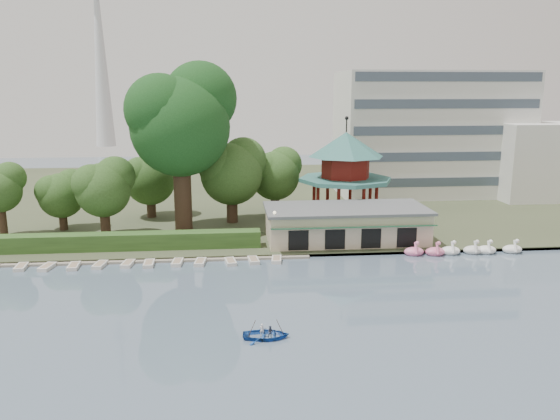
{
  "coord_description": "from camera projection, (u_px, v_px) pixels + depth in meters",
  "views": [
    {
      "loc": [
        -3.32,
        -38.26,
        17.47
      ],
      "look_at": [
        2.0,
        18.0,
        5.0
      ],
      "focal_mm": 35.0,
      "sensor_mm": 36.0,
      "label": 1
    }
  ],
  "objects": [
    {
      "name": "embankment",
      "position": [
        262.0,
        256.0,
        58.05
      ],
      "size": [
        220.0,
        0.6,
        0.3
      ],
      "primitive_type": "cube",
      "color": "gray",
      "rests_on": "ground"
    },
    {
      "name": "big_tree",
      "position": [
        181.0,
        118.0,
        64.79
      ],
      "size": [
        13.07,
        12.18,
        20.53
      ],
      "color": "#3A281C",
      "rests_on": "shore"
    },
    {
      "name": "lamp_post",
      "position": [
        275.0,
        223.0,
        59.15
      ],
      "size": [
        0.36,
        0.36,
        4.28
      ],
      "color": "black",
      "rests_on": "shore"
    },
    {
      "name": "ground_plane",
      "position": [
        276.0,
        326.0,
        41.26
      ],
      "size": [
        220.0,
        220.0,
        0.0
      ],
      "primitive_type": "plane",
      "color": "slate",
      "rests_on": "ground"
    },
    {
      "name": "dock",
      "position": [
        147.0,
        260.0,
        56.86
      ],
      "size": [
        34.0,
        1.6,
        0.24
      ],
      "primitive_type": "cube",
      "color": "gray",
      "rests_on": "ground"
    },
    {
      "name": "office_building",
      "position": [
        447.0,
        138.0,
        89.81
      ],
      "size": [
        38.0,
        18.0,
        20.0
      ],
      "color": "silver",
      "rests_on": "shore"
    },
    {
      "name": "pavilion",
      "position": [
        345.0,
        167.0,
        71.86
      ],
      "size": [
        12.4,
        12.4,
        13.5
      ],
      "color": "beige",
      "rests_on": "shore"
    },
    {
      "name": "small_trees",
      "position": [
        175.0,
        177.0,
        70.14
      ],
      "size": [
        39.52,
        16.75,
        11.06
      ],
      "color": "#3A281C",
      "rests_on": "shore"
    },
    {
      "name": "broadcast_tower",
      "position": [
        99.0,
        34.0,
        166.18
      ],
      "size": [
        8.0,
        8.0,
        96.0
      ],
      "color": "silver",
      "rests_on": "ground"
    },
    {
      "name": "shore",
      "position": [
        249.0,
        195.0,
        91.77
      ],
      "size": [
        220.0,
        70.0,
        0.4
      ],
      "primitive_type": "cube",
      "color": "#424930",
      "rests_on": "ground"
    },
    {
      "name": "swan_boats",
      "position": [
        462.0,
        250.0,
        59.33
      ],
      "size": [
        13.21,
        2.05,
        1.92
      ],
      "color": "pink",
      "rests_on": "ground"
    },
    {
      "name": "hedge",
      "position": [
        123.0,
        241.0,
        59.53
      ],
      "size": [
        30.0,
        2.0,
        1.8
      ],
      "primitive_type": "cube",
      "color": "#325621",
      "rests_on": "shore"
    },
    {
      "name": "moored_rowboats",
      "position": [
        139.0,
        264.0,
        55.42
      ],
      "size": [
        29.91,
        2.75,
        0.36
      ],
      "color": "silver",
      "rests_on": "ground"
    },
    {
      "name": "rowboat_with_passengers",
      "position": [
        266.0,
        332.0,
        39.16
      ],
      "size": [
        4.92,
        3.68,
        2.01
      ],
      "color": "#1B4A9D",
      "rests_on": "ground"
    },
    {
      "name": "boathouse",
      "position": [
        346.0,
        223.0,
        63.03
      ],
      "size": [
        18.6,
        9.39,
        3.9
      ],
      "color": "beige",
      "rests_on": "shore"
    }
  ]
}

